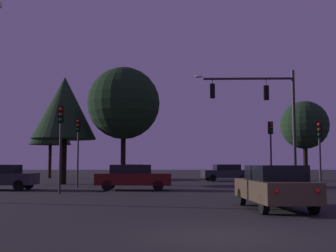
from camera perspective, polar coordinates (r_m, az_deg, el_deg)
The scene contains 15 objects.
ground_plane at distance 34.14m, azimuth 1.37°, elevation -7.63°, with size 168.00×168.00×0.00m, color black.
traffic_signal_mast_arm at distance 27.40m, azimuth 12.76°, elevation 2.42°, with size 6.20×0.54×7.35m.
traffic_light_corner_left at distance 25.03m, azimuth 19.27°, elevation -1.97°, with size 0.36×0.39×3.88m.
traffic_light_corner_right at distance 23.66m, azimuth -13.91°, elevation -0.73°, with size 0.33×0.37×4.63m.
traffic_light_median at distance 30.09m, azimuth -11.72°, elevation -1.65°, with size 0.31×0.36×4.64m.
traffic_light_far_side at distance 31.86m, azimuth 13.35°, elevation -1.84°, with size 0.36×0.38×4.60m.
car_nearside_lane at distance 15.62m, azimuth 13.76°, elevation -7.68°, with size 1.98×4.69×1.52m.
car_crossing_left at distance 26.34m, azimuth -4.64°, elevation -6.66°, with size 4.58×1.88×1.52m.
car_crossing_right at distance 28.24m, azimuth -20.98°, elevation -6.24°, with size 4.10×2.02×1.52m.
car_far_lane at distance 42.16m, azimuth -4.76°, elevation -6.03°, with size 2.62×4.86×1.52m.
car_parked_lot at distance 39.99m, azimuth 7.56°, elevation -6.06°, with size 4.38×2.36×1.52m.
tree_behind_sign at distance 32.44m, azimuth -5.85°, elevation 2.97°, with size 5.36×5.36×8.74m.
tree_left_far at distance 49.96m, azimuth -15.14°, elevation 0.32°, with size 4.54×4.54×8.44m.
tree_center_horizon at distance 41.80m, azimuth 17.49°, elevation 0.10°, with size 4.41×4.41×7.35m.
tree_right_cluster at distance 34.83m, azimuth -13.44°, elevation 2.29°, with size 4.99×4.99×8.38m.
Camera 1 is at (-1.35, -9.58, 1.57)m, focal length 46.43 mm.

